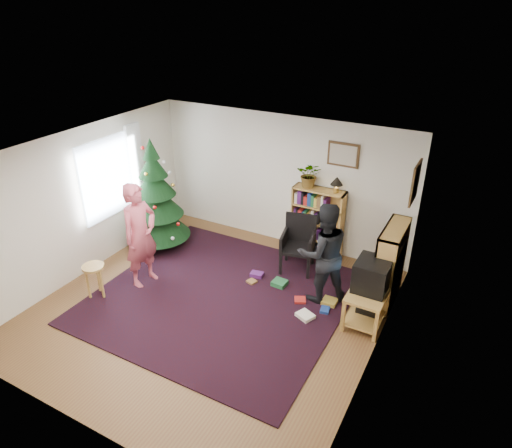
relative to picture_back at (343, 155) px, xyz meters
The scene contains 23 objects.
floor 3.35m from the picture_back, 114.92° to the right, with size 5.00×5.00×0.00m, color brown.
ceiling 2.78m from the picture_back, 114.92° to the right, with size 5.00×5.00×0.00m, color white.
wall_back 1.35m from the picture_back, behind, with size 5.00×0.02×2.50m, color silver.
wall_front 5.15m from the picture_back, 103.02° to the right, with size 5.00×0.02×2.50m, color silver.
wall_left 4.47m from the picture_back, 145.86° to the right, with size 0.02×5.00×2.50m, color silver.
wall_right 2.90m from the picture_back, 61.39° to the right, with size 0.02×5.00×2.50m, color silver.
rug 3.13m from the picture_back, 117.87° to the right, with size 3.80×3.60×0.02m, color black.
window_pane 4.10m from the picture_back, 152.62° to the right, with size 0.04×1.20×1.40m, color silver.
curtain 3.79m from the picture_back, 161.83° to the right, with size 0.06×0.35×1.60m, color white.
picture_back is the anchor object (origin of this frame).
picture_right 1.51m from the picture_back, 28.69° to the right, with size 0.03×0.50×0.60m.
christmas_tree 3.51m from the picture_back, 157.53° to the right, with size 1.18×1.18×2.14m.
bookshelf_back 1.33m from the picture_back, 157.82° to the right, with size 0.95×0.30×1.30m.
bookshelf_right 2.00m from the picture_back, 39.27° to the right, with size 0.30×0.95×1.30m.
tv_stand 2.50m from the picture_back, 55.81° to the right, with size 0.53×0.96×0.55m.
crt_tv 2.24m from the picture_back, 55.88° to the right, with size 0.48×0.52×0.45m.
armchair 1.65m from the picture_back, 119.12° to the right, with size 0.65×0.65×0.99m.
stool 4.51m from the picture_back, 133.44° to the right, with size 0.35×0.35×0.58m.
person_standing 3.63m from the picture_back, 136.42° to the right, with size 0.65×0.43×1.79m, color #B94A57.
person_by_chair 1.83m from the picture_back, 79.62° to the right, with size 0.81×0.63×1.66m, color black.
potted_plant 0.69m from the picture_back, 165.74° to the right, with size 0.43×0.37×0.47m, color gray.
table_lamp 0.47m from the picture_back, 103.01° to the right, with size 0.22×0.22×0.29m.
floor_clutter 2.51m from the picture_back, 95.41° to the right, with size 1.58×0.83×0.08m.
Camera 1 is at (3.35, -4.72, 4.42)m, focal length 32.00 mm.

